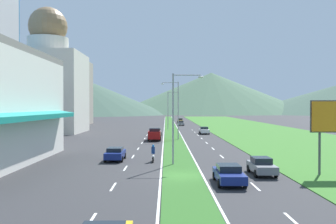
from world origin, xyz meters
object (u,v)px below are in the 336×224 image
Objects in this scene: car_2 at (180,121)px; car_4 at (181,123)px; street_lamp_far at (169,108)px; car_6 at (157,132)px; street_lamp_near at (177,112)px; car_7 at (262,166)px; motorcycle_rider at (153,155)px; car_0 at (204,130)px; car_5 at (115,154)px; pickup_truck_0 at (155,134)px; car_1 at (229,174)px; street_lamp_mid at (176,107)px.

car_2 is 16.39m from car_4.
street_lamp_far is 2.15× the size of car_2.
car_6 is (-6.75, -55.33, -0.08)m from car_2.
street_lamp_near is 55.31m from street_lamp_far.
car_7 reaches higher than car_4.
motorcycle_rider is at bearing -92.28° from street_lamp_far.
car_0 reaches higher than car_5.
pickup_truck_0 is (-6.46, -48.81, 0.27)m from car_4.
street_lamp_far is (-0.26, 55.31, 0.16)m from street_lamp_near.
car_6 is 34.47m from motorcycle_rider.
car_7 reaches higher than car_5.
car_4 is 73.08m from car_5.
motorcycle_rider is at bearing -179.14° from car_6.
car_2 reaches higher than car_1.
car_2 is 65.55m from pickup_truck_0.
street_lamp_mid is 27.64m from street_lamp_far.
car_5 is at bearing -96.78° from street_lamp_far.
pickup_truck_0 is at bearing -162.59° from car_7.
car_4 is 49.23m from pickup_truck_0.
motorcycle_rider is at bearing -13.41° from car_0.
car_1 is at bearing -86.53° from street_lamp_far.
car_2 is 0.94× the size of car_4.
pickup_truck_0 is (3.49, 23.59, 0.25)m from car_5.
pickup_truck_0 reaches higher than motorcycle_rider.
car_2 is (3.86, 91.82, -4.40)m from street_lamp_near.
car_7 is (7.30, -60.63, -4.63)m from street_lamp_far.
street_lamp_far is at bearing 90.27° from street_lamp_near.
car_1 is 0.96× the size of car_6.
street_lamp_far is 61.24m from car_7.
street_lamp_mid is at bearing -16.31° from car_5.
street_lamp_near is 0.96× the size of street_lamp_far.
car_2 is 0.81× the size of pickup_truck_0.
car_2 is at bearing -3.97° from motorcycle_rider.
car_2 reaches higher than car_5.
street_lamp_near is 36.88m from car_6.
street_lamp_mid is at bearing -157.51° from car_6.
street_lamp_near is at bearing -89.73° from street_lamp_far.
car_2 is (-3.10, 50.64, 0.05)m from car_0.
car_2 reaches higher than car_4.
car_0 reaches higher than car_7.
pickup_truck_0 is at bearing 179.51° from car_6.
car_0 is 1.03× the size of car_5.
car_4 is at bearing -177.48° from car_7.
car_6 is at bearing -97.99° from street_lamp_far.
car_7 is 33.49m from pickup_truck_0.
street_lamp_far reaches higher than car_0.
street_lamp_near is 0.90× the size of street_lamp_mid.
car_4 is at bearing -4.56° from motorcycle_rider.
car_2 is 1.03× the size of car_7.
car_7 is at bearing -127.94° from motorcycle_rider.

